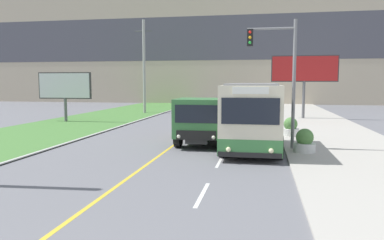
{
  "coord_description": "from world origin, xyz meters",
  "views": [
    {
      "loc": [
        4.39,
        -2.58,
        3.24
      ],
      "look_at": [
        1.1,
        15.05,
        1.4
      ],
      "focal_mm": 35.0,
      "sensor_mm": 36.0,
      "label": 1
    }
  ],
  "objects": [
    {
      "name": "planter_round_near",
      "position": [
        6.33,
        14.72,
        0.54
      ],
      "size": [
        0.98,
        0.98,
        1.06
      ],
      "color": "silver",
      "rests_on": "sidewalk_right"
    },
    {
      "name": "billboard_large",
      "position": [
        7.97,
        31.12,
        4.19
      ],
      "size": [
        5.61,
        0.24,
        5.5
      ],
      "color": "#59595B",
      "rests_on": "ground_plane"
    },
    {
      "name": "city_bus",
      "position": [
        3.96,
        14.99,
        1.6
      ],
      "size": [
        2.7,
        6.03,
        3.17
      ],
      "color": "beige",
      "rests_on": "ground_plane"
    },
    {
      "name": "billboard_small",
      "position": [
        -11.23,
        25.24,
        2.83
      ],
      "size": [
        4.5,
        0.24,
        3.99
      ],
      "color": "#59595B",
      "rests_on": "ground_plane"
    },
    {
      "name": "planter_round_second",
      "position": [
        6.09,
        19.89,
        0.55
      ],
      "size": [
        0.99,
        0.99,
        1.08
      ],
      "color": "silver",
      "rests_on": "sidewalk_right"
    },
    {
      "name": "traffic_light_mast",
      "position": [
        5.22,
        15.54,
        3.88
      ],
      "size": [
        2.28,
        0.32,
        6.1
      ],
      "color": "slate",
      "rests_on": "ground_plane"
    },
    {
      "name": "apartment_block_background",
      "position": [
        0.0,
        56.36,
        9.12
      ],
      "size": [
        80.0,
        8.04,
        18.24
      ],
      "color": "#BCAD93",
      "rests_on": "ground_plane"
    },
    {
      "name": "utility_pole_far",
      "position": [
        -7.58,
        34.69,
        4.82
      ],
      "size": [
        1.8,
        0.28,
        9.53
      ],
      "color": "#9E9E99",
      "rests_on": "ground_plane"
    },
    {
      "name": "dump_truck",
      "position": [
        1.43,
        16.33,
        1.24
      ],
      "size": [
        2.45,
        6.28,
        2.41
      ],
      "color": "black",
      "rests_on": "ground_plane"
    }
  ]
}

